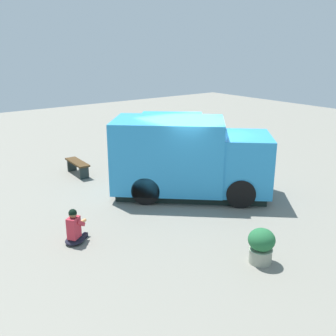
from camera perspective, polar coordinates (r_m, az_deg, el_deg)
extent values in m
plane|color=gray|center=(12.72, 3.20, -3.67)|extent=(40.00, 40.00, 0.00)
cube|color=#2D92D1|center=(12.25, 0.07, 2.06)|extent=(3.86, 3.77, 2.18)
cube|color=#2D92D1|center=(12.35, 11.22, 0.77)|extent=(2.39, 2.42, 1.74)
cube|color=black|center=(12.36, 14.53, 2.03)|extent=(1.13, 1.23, 0.66)
cube|color=black|center=(13.22, 0.46, 3.80)|extent=(1.38, 1.26, 0.76)
cube|color=#2798CE|center=(13.32, 0.57, 7.94)|extent=(1.89, 1.80, 0.03)
cube|color=black|center=(12.59, 3.33, -3.33)|extent=(4.47, 4.28, 0.24)
cylinder|color=black|center=(11.68, 10.53, -3.68)|extent=(0.78, 0.74, 0.86)
cylinder|color=black|center=(13.40, 9.85, -0.86)|extent=(0.78, 0.74, 0.86)
cylinder|color=black|center=(11.73, -3.24, -3.30)|extent=(0.78, 0.74, 0.86)
cylinder|color=black|center=(13.44, -2.14, -0.54)|extent=(0.78, 0.74, 0.86)
ellipsoid|color=black|center=(9.91, -13.39, -10.16)|extent=(0.68, 0.66, 0.14)
cube|color=black|center=(10.02, -12.30, -9.82)|extent=(0.36, 0.30, 0.11)
cube|color=black|center=(10.12, -13.30, -9.62)|extent=(0.36, 0.30, 0.11)
cube|color=#BF2E3D|center=(9.77, -13.53, -8.42)|extent=(0.39, 0.36, 0.53)
sphere|color=brown|center=(9.62, -13.68, -6.51)|extent=(0.19, 0.19, 0.19)
sphere|color=black|center=(9.61, -13.69, -6.38)|extent=(0.20, 0.20, 0.20)
cube|color=#BF2E3D|center=(9.80, -12.65, -7.81)|extent=(0.33, 0.27, 0.28)
cube|color=#BF2E3D|center=(9.89, -13.63, -7.63)|extent=(0.33, 0.27, 0.28)
cylinder|color=tan|center=(10.01, -12.62, -7.74)|extent=(0.36, 0.22, 0.08)
cube|color=#DC683D|center=(10.00, -12.63, -7.65)|extent=(0.29, 0.16, 0.02)
cylinder|color=gray|center=(9.05, 13.28, -12.28)|extent=(0.50, 0.50, 0.33)
torus|color=gray|center=(8.98, 13.34, -11.45)|extent=(0.52, 0.52, 0.04)
ellipsoid|color=#236539|center=(8.87, 13.45, -10.11)|extent=(0.59, 0.59, 0.50)
sphere|color=purple|center=(8.96, 13.86, -8.76)|extent=(0.09, 0.09, 0.09)
sphere|color=purple|center=(8.83, 11.84, -9.91)|extent=(0.05, 0.05, 0.05)
sphere|color=purple|center=(8.68, 14.53, -10.12)|extent=(0.08, 0.08, 0.08)
sphere|color=purple|center=(9.04, 14.43, -9.43)|extent=(0.08, 0.08, 0.08)
sphere|color=purple|center=(8.83, 11.86, -9.80)|extent=(0.08, 0.08, 0.08)
sphere|color=purple|center=(8.65, 13.98, -10.68)|extent=(0.07, 0.07, 0.07)
cylinder|color=#AC7A50|center=(17.79, 7.07, 2.93)|extent=(0.39, 0.39, 0.30)
torus|color=#B07755|center=(17.75, 7.09, 3.35)|extent=(0.42, 0.42, 0.04)
ellipsoid|color=#276E3B|center=(17.71, 7.11, 3.93)|extent=(0.45, 0.45, 0.38)
sphere|color=yellow|center=(17.61, 6.66, 4.15)|extent=(0.05, 0.05, 0.05)
sphere|color=yellow|center=(17.82, 7.48, 4.25)|extent=(0.07, 0.07, 0.07)
sphere|color=yellow|center=(17.86, 7.45, 4.09)|extent=(0.05, 0.05, 0.05)
cube|color=#463019|center=(14.73, -13.05, 0.82)|extent=(0.45, 1.42, 0.06)
cube|color=#232D2A|center=(15.30, -13.79, 0.40)|extent=(0.34, 0.09, 0.45)
cube|color=#232D2A|center=(14.30, -12.11, -0.68)|extent=(0.34, 0.09, 0.45)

